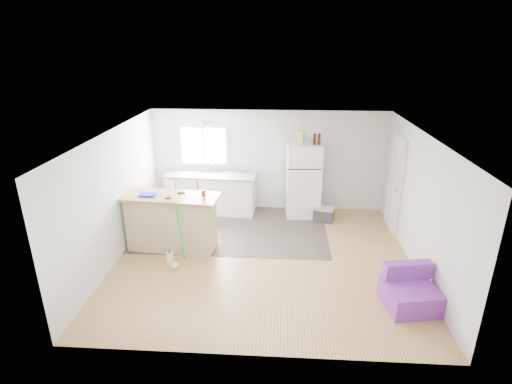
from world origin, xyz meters
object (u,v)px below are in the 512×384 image
(cooler, at_px, (324,214))
(bottle_left, at_px, (314,139))
(peninsula, at_px, (172,222))
(refrigerator, at_px, (303,180))
(purple_seat, at_px, (410,293))
(cleaner_jug, at_px, (170,258))
(red_cup, at_px, (204,193))
(blue_tray, at_px, (148,195))
(mop, at_px, (176,257))
(bottle_right, at_px, (319,139))
(cardboard_box, at_px, (300,138))
(kitchen_cabinets, at_px, (211,193))

(cooler, bearing_deg, bottle_left, 149.93)
(peninsula, distance_m, refrigerator, 3.20)
(refrigerator, relative_size, purple_seat, 1.97)
(cleaner_jug, xyz_separation_m, red_cup, (0.55, 0.65, 1.06))
(cleaner_jug, distance_m, red_cup, 1.36)
(cleaner_jug, relative_size, blue_tray, 0.93)
(mop, relative_size, bottle_right, 5.20)
(purple_seat, xyz_separation_m, blue_tray, (-4.55, 1.57, 0.91))
(refrigerator, bearing_deg, red_cup, -142.14)
(cooler, height_order, purple_seat, purple_seat)
(refrigerator, distance_m, red_cup, 2.68)
(blue_tray, distance_m, cardboard_box, 3.50)
(mop, bearing_deg, bottle_right, 42.32)
(cleaner_jug, bearing_deg, peninsula, 76.20)
(blue_tray, distance_m, bottle_right, 3.85)
(red_cup, bearing_deg, bottle_left, 38.45)
(red_cup, xyz_separation_m, bottle_left, (2.18, 1.73, 0.66))
(peninsula, xyz_separation_m, cardboard_box, (2.51, 1.78, 1.30))
(red_cup, bearing_deg, purple_seat, -24.92)
(red_cup, xyz_separation_m, cardboard_box, (1.85, 1.75, 0.69))
(cleaner_jug, relative_size, red_cup, 2.32)
(kitchen_cabinets, xyz_separation_m, mop, (-0.21, -2.60, -0.25))
(cooler, relative_size, blue_tray, 1.73)
(bottle_left, bearing_deg, bottle_right, -1.21)
(cleaner_jug, bearing_deg, refrigerator, 21.10)
(refrigerator, height_order, mop, refrigerator)
(peninsula, bearing_deg, purple_seat, -15.67)
(cooler, bearing_deg, cardboard_box, 169.26)
(kitchen_cabinets, bearing_deg, bottle_right, 1.53)
(cooler, bearing_deg, purple_seat, -54.67)
(purple_seat, distance_m, blue_tray, 4.90)
(blue_tray, bearing_deg, cardboard_box, 31.73)
(kitchen_cabinets, bearing_deg, red_cup, -80.33)
(refrigerator, bearing_deg, cleaner_jug, -140.33)
(refrigerator, bearing_deg, mop, -137.01)
(blue_tray, bearing_deg, red_cup, 2.63)
(purple_seat, height_order, cardboard_box, cardboard_box)
(red_cup, height_order, cardboard_box, cardboard_box)
(kitchen_cabinets, distance_m, cooler, 2.69)
(kitchen_cabinets, height_order, cleaner_jug, kitchen_cabinets)
(kitchen_cabinets, height_order, red_cup, red_cup)
(cleaner_jug, distance_m, mop, 0.23)
(mop, height_order, cardboard_box, cardboard_box)
(cardboard_box, bearing_deg, kitchen_cabinets, 178.01)
(kitchen_cabinets, xyz_separation_m, refrigerator, (2.16, -0.04, 0.38))
(mop, relative_size, bottle_left, 5.20)
(bottle_right, bearing_deg, mop, -136.90)
(kitchen_cabinets, height_order, refrigerator, refrigerator)
(blue_tray, bearing_deg, peninsula, 3.06)
(refrigerator, distance_m, bottle_right, 1.03)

